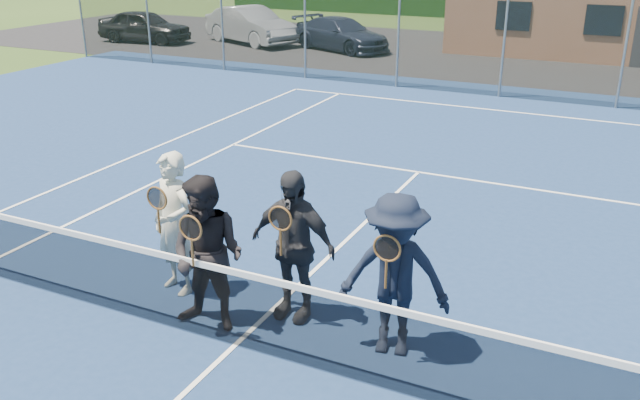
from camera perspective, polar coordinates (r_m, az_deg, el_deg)
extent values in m
plane|color=#2B4318|center=(25.85, 17.85, 11.12)|extent=(220.00, 220.00, 0.00)
cube|color=navy|center=(7.61, -7.14, -12.13)|extent=(30.00, 30.00, 0.02)
cube|color=black|center=(26.70, 9.20, 12.17)|extent=(40.00, 12.00, 0.01)
cube|color=black|center=(37.61, 20.92, 14.57)|extent=(40.00, 1.20, 1.10)
imported|color=black|center=(29.75, -14.57, 13.99)|extent=(3.98, 1.85, 1.32)
imported|color=#909498|center=(28.64, -5.87, 14.42)|extent=(4.72, 3.17, 1.47)
imported|color=#191F32|center=(26.80, 1.79, 13.79)|extent=(4.58, 3.21, 1.23)
cube|color=white|center=(18.00, 13.76, 7.45)|extent=(10.97, 0.06, 0.01)
cube|color=white|center=(12.89, 8.30, 2.33)|extent=(8.23, 0.06, 0.01)
cube|color=white|center=(7.60, -7.15, -12.04)|extent=(0.06, 12.80, 0.01)
cube|color=black|center=(7.36, -7.31, -9.09)|extent=(11.60, 0.02, 0.88)
cube|color=white|center=(7.15, -7.48, -5.98)|extent=(11.60, 0.03, 0.07)
cylinder|color=slate|center=(26.53, -19.46, 14.47)|extent=(0.07, 0.07, 3.00)
cylinder|color=slate|center=(24.52, -14.29, 14.53)|extent=(0.07, 0.07, 3.00)
cylinder|color=slate|center=(22.74, -8.24, 14.45)|extent=(0.07, 0.07, 3.00)
cylinder|color=slate|center=(21.23, -1.27, 14.17)|extent=(0.07, 0.07, 3.00)
cylinder|color=slate|center=(20.06, 6.61, 13.60)|extent=(0.07, 0.07, 3.00)
cylinder|color=slate|center=(19.28, 15.24, 12.70)|extent=(0.07, 0.07, 3.00)
cylinder|color=slate|center=(18.96, 24.30, 11.44)|extent=(0.07, 0.07, 3.00)
cube|color=black|center=(19.28, 15.24, 12.70)|extent=(30.00, 0.03, 3.00)
cube|color=black|center=(25.79, 15.97, 14.68)|extent=(1.20, 0.06, 1.00)
cube|color=black|center=(25.43, 22.79, 13.78)|extent=(1.20, 0.06, 1.00)
imported|color=beige|center=(8.42, -12.18, -1.98)|extent=(0.75, 0.60, 1.80)
torus|color=brown|center=(8.07, -13.57, 0.15)|extent=(0.29, 0.02, 0.29)
cylinder|color=black|center=(8.07, -13.57, 0.15)|extent=(0.25, 0.00, 0.25)
cylinder|color=brown|center=(8.17, -13.40, -1.68)|extent=(0.03, 0.03, 0.32)
imported|color=black|center=(7.56, -9.42, -4.58)|extent=(0.91, 0.73, 1.80)
torus|color=brown|center=(7.18, -10.85, -2.34)|extent=(0.29, 0.02, 0.29)
cylinder|color=black|center=(7.18, -10.85, -2.34)|extent=(0.25, 0.00, 0.25)
cylinder|color=brown|center=(7.30, -10.70, -4.35)|extent=(0.03, 0.03, 0.32)
imported|color=#26272C|center=(7.69, -2.32, -3.81)|extent=(1.07, 0.47, 1.80)
torus|color=brown|center=(7.30, -3.37, -1.57)|extent=(0.29, 0.02, 0.29)
cylinder|color=black|center=(7.30, -3.37, -1.57)|extent=(0.25, 0.00, 0.25)
cylinder|color=brown|center=(7.41, -3.32, -3.56)|extent=(0.03, 0.03, 0.32)
imported|color=black|center=(7.06, 6.31, -6.36)|extent=(1.27, 0.87, 1.80)
torus|color=brown|center=(6.64, 5.67, -4.07)|extent=(0.29, 0.02, 0.29)
cylinder|color=black|center=(6.64, 5.67, -4.07)|extent=(0.25, 0.00, 0.25)
cylinder|color=brown|center=(6.77, 5.58, -6.21)|extent=(0.03, 0.03, 0.32)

